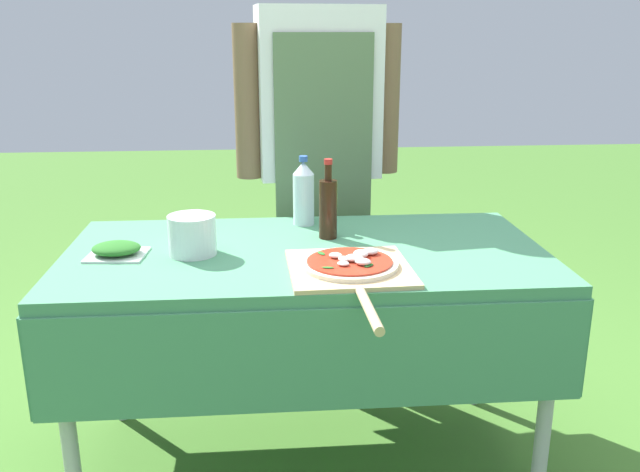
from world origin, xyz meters
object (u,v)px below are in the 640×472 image
Objects in this scene: person_cook at (319,137)px; oil_bottle at (328,207)px; water_bottle at (304,193)px; mixing_tub at (192,235)px; herb_container at (116,250)px; prep_table at (306,276)px; pizza_on_peel at (351,267)px.

oil_bottle is (-0.01, -0.48, -0.14)m from person_cook.
water_bottle is (-0.07, 0.16, 0.01)m from oil_bottle.
oil_bottle is at bearing 17.62° from mixing_tub.
herb_container is at bearing -152.53° from water_bottle.
person_cook is 0.50m from oil_bottle.
oil_bottle is (0.08, 0.11, 0.18)m from prep_table.
prep_table is at bearing 2.82° from mixing_tub.
person_cook is 0.83m from pizza_on_peel.
mixing_tub is at bearing -177.18° from prep_table.
pizza_on_peel reaches higher than herb_container.
person_cook is at bearing 76.74° from water_bottle.
person_cook is 0.91m from herb_container.
pizza_on_peel reaches higher than prep_table.
water_bottle is 0.63m from herb_container.
mixing_tub is at bearing -139.53° from water_bottle.
herb_container reaches higher than prep_table.
mixing_tub reaches higher than prep_table.
water_bottle is at bearing 40.47° from mixing_tub.
water_bottle is 1.67× the size of mixing_tub.
prep_table is at bearing -92.29° from water_bottle.
herb_container is at bearing -168.31° from oil_bottle.
prep_table is 2.50× the size of pizza_on_peel.
person_cook is 9.40× the size of herb_container.
pizza_on_peel is 0.33m from oil_bottle.
water_bottle is (-0.08, -0.32, -0.13)m from person_cook.
person_cook is 7.11× the size of water_bottle.
pizza_on_peel is (0.02, -0.80, -0.23)m from person_cook.
water_bottle is at bearing 70.29° from person_cook.
water_bottle is at bearing 99.44° from pizza_on_peel.
prep_table is 0.33m from water_bottle.
person_cook is at bearing 89.46° from pizza_on_peel.
herb_container is 1.26× the size of mixing_tub.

